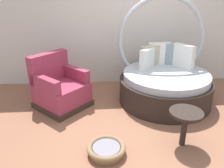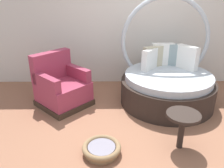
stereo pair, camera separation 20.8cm
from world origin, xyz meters
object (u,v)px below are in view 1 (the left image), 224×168
round_daybed (164,80)px  side_table (186,118)px  red_armchair (60,89)px  pet_basket (106,149)px

round_daybed → side_table: bearing=-94.4°
round_daybed → red_armchair: 1.93m
side_table → pet_basket: bearing=-173.2°
red_armchair → side_table: (1.82, -1.26, 0.10)m
side_table → round_daybed: bearing=85.6°
pet_basket → side_table: size_ratio=0.98×
round_daybed → red_armchair: bearing=-176.3°
round_daybed → side_table: 1.39m
red_armchair → side_table: 2.21m
round_daybed → pet_basket: bearing=-127.6°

